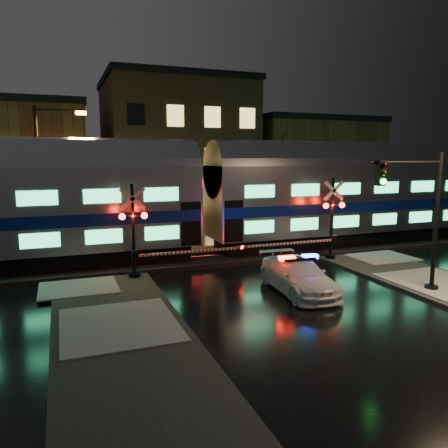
% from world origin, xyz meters
% --- Properties ---
extents(ground, '(120.00, 120.00, 0.00)m').
position_xyz_m(ground, '(0.00, 0.00, 0.00)').
color(ground, black).
rests_on(ground, ground).
extents(ballast, '(90.00, 4.20, 0.24)m').
position_xyz_m(ballast, '(0.00, 5.00, 0.12)').
color(ballast, black).
rests_on(ballast, ground).
extents(sidewalk_left, '(4.00, 20.00, 0.12)m').
position_xyz_m(sidewalk_left, '(-6.50, -6.00, 0.06)').
color(sidewalk_left, '#2D2D2D').
rests_on(sidewalk_left, ground).
extents(building_mid, '(12.00, 11.00, 11.50)m').
position_xyz_m(building_mid, '(2.00, 22.50, 5.75)').
color(building_mid, brown).
rests_on(building_mid, ground).
extents(building_right, '(12.00, 10.00, 8.50)m').
position_xyz_m(building_right, '(15.00, 22.00, 4.25)').
color(building_right, brown).
rests_on(building_right, ground).
extents(train, '(51.00, 3.12, 5.92)m').
position_xyz_m(train, '(-1.13, 5.00, 3.38)').
color(train, black).
rests_on(train, ballast).
extents(police_car, '(2.14, 4.66, 1.48)m').
position_xyz_m(police_car, '(0.61, -1.71, 0.67)').
color(police_car, white).
rests_on(police_car, ground).
extents(crossing_signal_right, '(6.00, 0.67, 4.25)m').
position_xyz_m(crossing_signal_right, '(4.56, 2.31, 1.76)').
color(crossing_signal_right, black).
rests_on(crossing_signal_right, ground).
extents(crossing_signal_left, '(5.88, 0.66, 4.16)m').
position_xyz_m(crossing_signal_left, '(-4.78, 2.31, 1.72)').
color(crossing_signal_left, black).
rests_on(crossing_signal_left, ground).
extents(traffic_light, '(3.53, 0.66, 5.46)m').
position_xyz_m(traffic_light, '(4.68, -3.63, 2.90)').
color(traffic_light, black).
rests_on(traffic_light, ground).
extents(streetlight, '(2.65, 0.28, 7.92)m').
position_xyz_m(streetlight, '(-8.71, 9.00, 4.57)').
color(streetlight, black).
rests_on(streetlight, ground).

